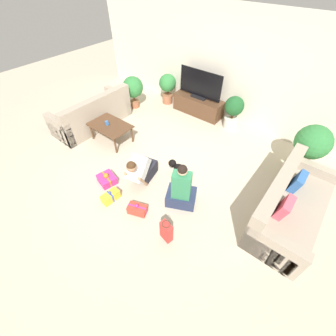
% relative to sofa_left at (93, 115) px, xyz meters
% --- Properties ---
extents(ground_plane, '(16.00, 16.00, 0.00)m').
position_rel_sofa_left_xyz_m(ground_plane, '(2.42, -0.15, -0.31)').
color(ground_plane, beige).
extents(wall_back, '(8.40, 0.06, 2.60)m').
position_rel_sofa_left_xyz_m(wall_back, '(2.42, 2.48, 0.99)').
color(wall_back, silver).
rests_on(wall_back, ground_plane).
extents(sofa_left, '(0.84, 1.98, 0.85)m').
position_rel_sofa_left_xyz_m(sofa_left, '(0.00, 0.00, 0.00)').
color(sofa_left, tan).
rests_on(sofa_left, ground_plane).
extents(sofa_right, '(0.84, 1.98, 0.85)m').
position_rel_sofa_left_xyz_m(sofa_right, '(4.85, 0.22, -0.00)').
color(sofa_right, tan).
rests_on(sofa_right, ground_plane).
extents(coffee_table, '(0.96, 0.64, 0.44)m').
position_rel_sofa_left_xyz_m(coffee_table, '(0.87, -0.15, 0.08)').
color(coffee_table, brown).
rests_on(coffee_table, ground_plane).
extents(tv_console, '(1.39, 0.46, 0.47)m').
position_rel_sofa_left_xyz_m(tv_console, '(1.79, 2.18, -0.07)').
color(tv_console, brown).
rests_on(tv_console, ground_plane).
extents(tv, '(1.22, 0.20, 0.72)m').
position_rel_sofa_left_xyz_m(tv, '(1.79, 2.18, 0.49)').
color(tv, black).
rests_on(tv, tv_console).
extents(potted_plant_back_right, '(0.47, 0.47, 0.84)m').
position_rel_sofa_left_xyz_m(potted_plant_back_right, '(2.83, 2.13, 0.18)').
color(potted_plant_back_right, beige).
rests_on(potted_plant_back_right, ground_plane).
extents(potted_plant_back_left, '(0.48, 0.48, 0.85)m').
position_rel_sofa_left_xyz_m(potted_plant_back_left, '(0.74, 2.13, 0.22)').
color(potted_plant_back_left, '#A36042').
rests_on(potted_plant_back_left, ground_plane).
extents(potted_plant_corner_right, '(0.66, 0.66, 1.08)m').
position_rel_sofa_left_xyz_m(potted_plant_corner_right, '(4.70, 1.56, 0.38)').
color(potted_plant_corner_right, '#A36042').
rests_on(potted_plant_corner_right, ground_plane).
extents(potted_plant_corner_left, '(0.57, 0.57, 0.88)m').
position_rel_sofa_left_xyz_m(potted_plant_corner_left, '(0.15, 1.34, 0.25)').
color(potted_plant_corner_left, '#A36042').
rests_on(potted_plant_corner_left, ground_plane).
extents(person_kneeling, '(0.48, 0.81, 0.76)m').
position_rel_sofa_left_xyz_m(person_kneeling, '(2.36, -0.69, 0.02)').
color(person_kneeling, '#23232D').
rests_on(person_kneeling, ground_plane).
extents(person_sitting, '(0.64, 0.61, 0.96)m').
position_rel_sofa_left_xyz_m(person_sitting, '(3.27, -0.63, 0.03)').
color(person_sitting, '#283351').
rests_on(person_sitting, ground_plane).
extents(dog, '(0.50, 0.18, 0.35)m').
position_rel_sofa_left_xyz_m(dog, '(2.81, -0.13, -0.08)').
color(dog, black).
rests_on(dog, ground_plane).
extents(gift_box_a, '(0.40, 0.37, 0.23)m').
position_rel_sofa_left_xyz_m(gift_box_a, '(1.82, -1.15, -0.22)').
color(gift_box_a, '#CC3389').
rests_on(gift_box_a, ground_plane).
extents(gift_box_b, '(0.37, 0.28, 0.22)m').
position_rel_sofa_left_xyz_m(gift_box_b, '(2.80, -1.29, -0.22)').
color(gift_box_b, red).
rests_on(gift_box_b, ground_plane).
extents(gift_box_c, '(0.19, 0.35, 0.23)m').
position_rel_sofa_left_xyz_m(gift_box_c, '(2.22, -1.40, -0.22)').
color(gift_box_c, yellow).
rests_on(gift_box_c, ground_plane).
extents(gift_bag_a, '(0.22, 0.16, 0.41)m').
position_rel_sofa_left_xyz_m(gift_bag_a, '(3.51, -1.35, -0.11)').
color(gift_bag_a, red).
rests_on(gift_bag_a, ground_plane).
extents(mug, '(0.12, 0.08, 0.09)m').
position_rel_sofa_left_xyz_m(mug, '(0.81, -0.18, 0.18)').
color(mug, '#386BAD').
rests_on(mug, coffee_table).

